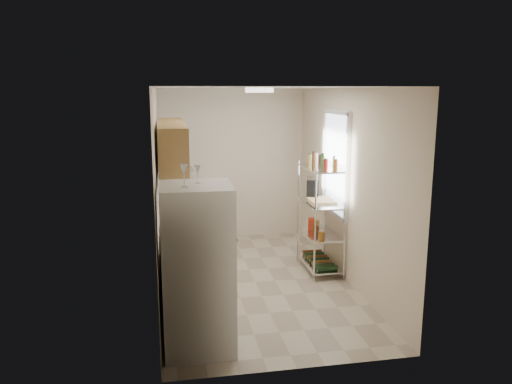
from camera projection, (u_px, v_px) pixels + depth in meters
room at (255, 189)px, 6.54m from camera, size 2.52×4.42×2.62m
counter_run at (185, 244)px, 6.97m from camera, size 0.63×3.51×0.90m
upper_cabinets at (172, 151)px, 6.35m from camera, size 0.33×2.20×0.72m
range_hood at (176, 173)px, 7.21m from camera, size 0.50×0.60×0.12m
window at (336, 164)px, 7.05m from camera, size 0.06×1.00×1.46m
bakers_rack at (321, 195)px, 7.04m from camera, size 0.45×0.90×1.73m
ceiling_dome at (259, 90)px, 6.00m from camera, size 0.34×0.34×0.05m
refrigerator at (198, 268)px, 4.93m from camera, size 0.69×0.69×1.68m
wine_glass_a at (184, 176)px, 4.63m from camera, size 0.08×0.08×0.22m
wine_glass_b at (198, 175)px, 4.80m from camera, size 0.06×0.06×0.18m
rice_cooker at (181, 205)px, 6.89m from camera, size 0.25×0.25×0.21m
frying_pan_large at (177, 207)px, 7.17m from camera, size 0.37×0.37×0.05m
frying_pan_small at (186, 201)px, 7.58m from camera, size 0.21×0.21×0.04m
cutting_board at (322, 201)px, 7.10m from camera, size 0.35×0.45×0.03m
espresso_machine at (313, 187)px, 7.35m from camera, size 0.25×0.30×0.30m
storage_bag at (311, 224)px, 7.34m from camera, size 0.13×0.16×0.16m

